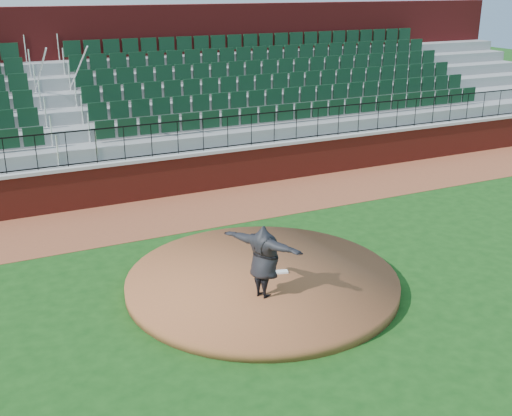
% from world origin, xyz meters
% --- Properties ---
extents(ground, '(90.00, 90.00, 0.00)m').
position_xyz_m(ground, '(0.00, 0.00, 0.00)').
color(ground, '#134012').
rests_on(ground, ground).
extents(warning_track, '(34.00, 3.20, 0.01)m').
position_xyz_m(warning_track, '(0.00, 5.40, 0.01)').
color(warning_track, brown).
rests_on(warning_track, ground).
extents(field_wall, '(34.00, 0.35, 1.20)m').
position_xyz_m(field_wall, '(0.00, 7.00, 0.60)').
color(field_wall, maroon).
rests_on(field_wall, ground).
extents(wall_cap, '(34.00, 0.45, 0.10)m').
position_xyz_m(wall_cap, '(0.00, 7.00, 1.25)').
color(wall_cap, '#B7B7B7').
rests_on(wall_cap, field_wall).
extents(wall_railing, '(34.00, 0.05, 1.00)m').
position_xyz_m(wall_railing, '(0.00, 7.00, 1.80)').
color(wall_railing, black).
rests_on(wall_railing, wall_cap).
extents(seating_stands, '(34.00, 5.10, 4.60)m').
position_xyz_m(seating_stands, '(0.00, 9.72, 2.30)').
color(seating_stands, gray).
rests_on(seating_stands, ground).
extents(concourse_wall, '(34.00, 0.50, 5.50)m').
position_xyz_m(concourse_wall, '(0.00, 12.52, 2.75)').
color(concourse_wall, maroon).
rests_on(concourse_wall, ground).
extents(pitchers_mound, '(5.91, 5.91, 0.25)m').
position_xyz_m(pitchers_mound, '(-0.51, 0.12, 0.12)').
color(pitchers_mound, brown).
rests_on(pitchers_mound, ground).
extents(pitching_rubber, '(0.61, 0.30, 0.04)m').
position_xyz_m(pitching_rubber, '(-0.20, 0.14, 0.27)').
color(pitching_rubber, white).
rests_on(pitching_rubber, pitchers_mound).
extents(pitcher, '(1.34, 1.91, 1.54)m').
position_xyz_m(pitcher, '(-0.88, -0.69, 1.02)').
color(pitcher, black).
rests_on(pitcher, pitchers_mound).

